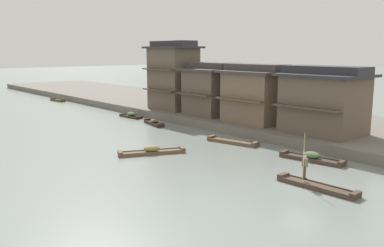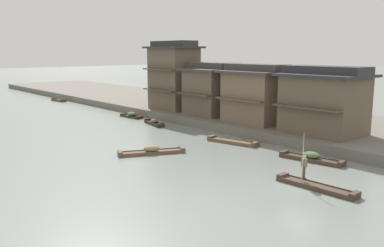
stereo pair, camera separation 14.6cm
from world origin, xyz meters
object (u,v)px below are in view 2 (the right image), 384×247
(boat_midriver_upstream, at_px, (131,115))
(boat_foreground_poled, at_px, (316,187))
(house_waterfront_second, at_px, (256,94))
(boat_moored_second, at_px, (59,100))
(house_waterfront_tall, at_px, (214,89))
(boat_moored_far, at_px, (233,142))
(house_waterfront_narrow, at_px, (174,76))
(house_waterfront_nearest, at_px, (324,101))
(boat_moored_third, at_px, (154,123))
(boatman_person, at_px, (304,164))
(boat_moored_nearest, at_px, (312,158))
(boat_midriver_drifting, at_px, (152,151))

(boat_midriver_upstream, bearing_deg, boat_foreground_poled, -101.36)
(boat_foreground_poled, distance_m, house_waterfront_second, 19.12)
(boat_moored_second, height_order, house_waterfront_tall, house_waterfront_tall)
(boat_moored_far, distance_m, house_waterfront_narrow, 18.19)
(boat_moored_far, bearing_deg, boat_foreground_poled, -113.43)
(boat_midriver_upstream, bearing_deg, house_waterfront_nearest, -77.43)
(boat_moored_third, xyz_separation_m, boat_midriver_upstream, (0.90, 6.29, 0.02))
(house_waterfront_second, bearing_deg, house_waterfront_narrow, 90.73)
(house_waterfront_second, xyz_separation_m, house_waterfront_tall, (0.57, 7.02, 0.00))
(boatman_person, bearing_deg, boat_moored_third, 77.27)
(boat_moored_far, xyz_separation_m, house_waterfront_narrow, (5.92, 16.43, 5.09))
(boat_foreground_poled, relative_size, boatman_person, 1.76)
(boat_moored_nearest, relative_size, boat_moored_far, 1.00)
(boat_midriver_drifting, bearing_deg, house_waterfront_tall, 28.89)
(boat_foreground_poled, bearing_deg, house_waterfront_second, 52.51)
(boat_moored_third, bearing_deg, boat_midriver_upstream, 81.87)
(house_waterfront_narrow, bearing_deg, boat_foreground_poled, -111.39)
(boatman_person, distance_m, house_waterfront_tall, 24.32)
(boat_foreground_poled, bearing_deg, boatman_person, 93.27)
(boatman_person, distance_m, house_waterfront_narrow, 30.21)
(boat_moored_far, height_order, house_waterfront_nearest, house_waterfront_nearest)
(boat_foreground_poled, bearing_deg, boat_moored_far, 66.57)
(house_waterfront_nearest, relative_size, house_waterfront_tall, 1.12)
(house_waterfront_narrow, bearing_deg, boat_midriver_drifting, -133.13)
(boat_foreground_poled, bearing_deg, boat_moored_second, 83.46)
(house_waterfront_second, bearing_deg, boat_midriver_drifting, -175.66)
(boat_moored_third, height_order, house_waterfront_narrow, house_waterfront_narrow)
(boat_foreground_poled, height_order, boat_moored_nearest, boat_moored_nearest)
(boat_midriver_upstream, bearing_deg, boat_moored_third, -98.13)
(boat_moored_third, height_order, house_waterfront_second, house_waterfront_second)
(boat_midriver_drifting, bearing_deg, boat_moored_second, 77.53)
(boat_moored_second, bearing_deg, boat_midriver_drifting, -102.47)
(house_waterfront_second, bearing_deg, boat_moored_third, 121.31)
(boat_moored_nearest, distance_m, boat_midriver_upstream, 27.22)
(boat_moored_far, relative_size, house_waterfront_second, 0.75)
(boatman_person, height_order, house_waterfront_tall, house_waterfront_tall)
(boat_moored_third, relative_size, house_waterfront_second, 0.61)
(boatman_person, bearing_deg, house_waterfront_narrow, 67.88)
(boat_moored_far, xyz_separation_m, boat_midriver_upstream, (0.94, 18.87, 0.12))
(boat_moored_second, height_order, boat_midriver_drifting, boat_midriver_drifting)
(boat_moored_second, distance_m, house_waterfront_second, 39.65)
(house_waterfront_second, height_order, house_waterfront_tall, same)
(boatman_person, bearing_deg, boat_moored_second, 83.29)
(house_waterfront_nearest, bearing_deg, boat_midriver_upstream, 102.57)
(house_waterfront_nearest, distance_m, house_waterfront_narrow, 21.76)
(boat_moored_nearest, bearing_deg, boatman_person, -151.17)
(boat_moored_nearest, distance_m, boat_moored_third, 20.92)
(boat_moored_far, distance_m, house_waterfront_nearest, 9.08)
(house_waterfront_tall, bearing_deg, boat_foreground_poled, -118.67)
(house_waterfront_nearest, xyz_separation_m, house_waterfront_tall, (0.33, 14.94, 0.01))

